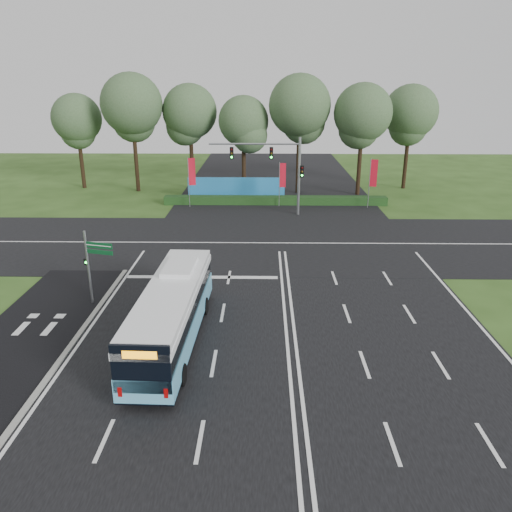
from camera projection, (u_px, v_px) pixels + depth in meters
The scene contains 15 objects.
ground at pixel (285, 314), 26.52m from camera, with size 120.00×120.00×0.00m, color #2C4918.
road_main at pixel (285, 313), 26.51m from camera, with size 20.00×120.00×0.04m, color black.
road_cross at pixel (279, 243), 37.81m from camera, with size 120.00×14.00×0.05m, color black.
bike_path at pixel (26, 339), 23.87m from camera, with size 5.00×18.00×0.06m, color black.
kerb_strip at pixel (76, 339), 23.82m from camera, with size 0.25×18.00×0.12m, color gray.
city_bus at pixel (172, 313), 23.10m from camera, with size 2.58×10.87×3.10m.
pedestrian_signal at pixel (88, 268), 28.00m from camera, with size 0.30×0.41×3.19m.
street_sign at pixel (93, 260), 26.76m from camera, with size 1.60×0.50×4.22m.
banner_flag_left at pixel (191, 175), 47.51m from camera, with size 0.68×0.28×4.84m.
banner_flag_mid at pixel (282, 178), 47.77m from camera, with size 0.64×0.08×4.33m.
banner_flag_right at pixel (373, 176), 47.04m from camera, with size 0.69×0.22×4.79m.
traffic_light_gantry at pixel (279, 164), 44.26m from camera, with size 8.41×0.28×7.00m.
hedge at pixel (275, 200), 49.46m from camera, with size 22.00×1.20×0.80m, color #153312.
blue_hoarding at pixel (236, 188), 51.64m from camera, with size 10.00×0.30×2.20m, color #227BBD.
eucalyptus_row at pixel (247, 111), 52.75m from camera, with size 42.13×9.43×12.52m.
Camera 1 is at (-1.14, -23.97, 11.80)m, focal length 35.00 mm.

